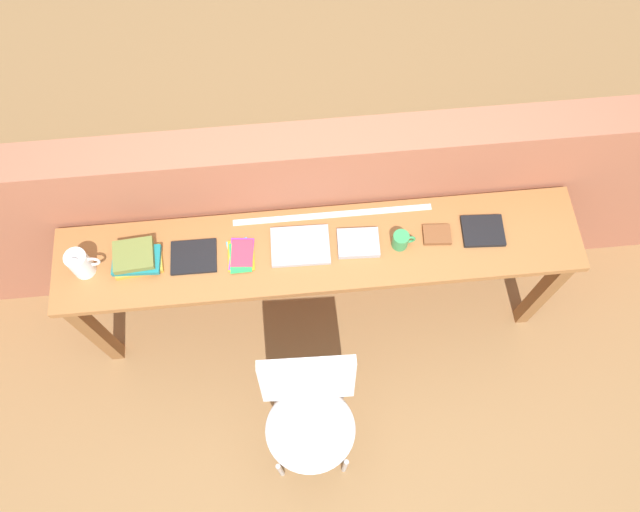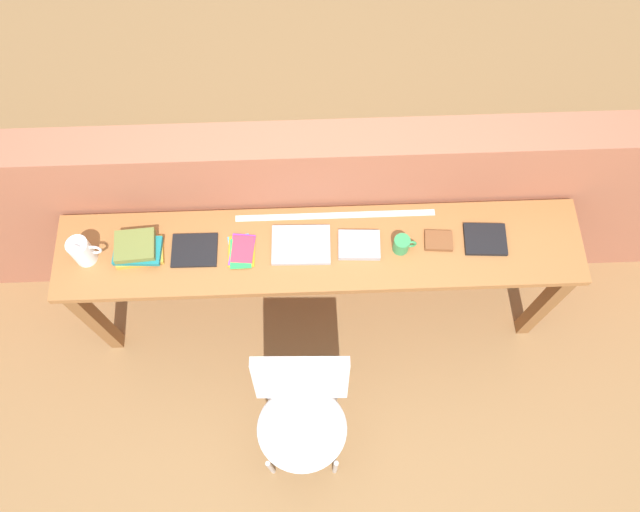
{
  "view_description": "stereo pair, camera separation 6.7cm",
  "coord_description": "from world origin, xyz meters",
  "px_view_note": "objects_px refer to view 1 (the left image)",
  "views": [
    {
      "loc": [
        -0.11,
        -0.92,
        3.55
      ],
      "look_at": [
        0.0,
        0.25,
        0.9
      ],
      "focal_mm": 35.0,
      "sensor_mm": 36.0,
      "label": 1
    },
    {
      "loc": [
        -0.04,
        -0.93,
        3.55
      ],
      "look_at": [
        0.0,
        0.25,
        0.9
      ],
      "focal_mm": 35.0,
      "sensor_mm": 36.0,
      "label": 2
    }
  ],
  "objects_px": {
    "leather_journal_brown": "(437,235)",
    "pamphlet_pile_colourful": "(241,255)",
    "book_stack_leftmost": "(136,259)",
    "book_open_centre": "(300,246)",
    "chair_white_moulded": "(309,412)",
    "book_repair_rightmost": "(483,231)",
    "mug": "(401,240)",
    "pitcher_white": "(80,264)",
    "magazine_cycling": "(194,257)"
  },
  "relations": [
    {
      "from": "pitcher_white",
      "to": "magazine_cycling",
      "type": "bearing_deg",
      "value": 2.05
    },
    {
      "from": "book_stack_leftmost",
      "to": "mug",
      "type": "xyz_separation_m",
      "value": [
        1.23,
        -0.02,
        0.0
      ]
    },
    {
      "from": "book_stack_leftmost",
      "to": "pitcher_white",
      "type": "bearing_deg",
      "value": -176.05
    },
    {
      "from": "mug",
      "to": "pamphlet_pile_colourful",
      "type": "bearing_deg",
      "value": 179.13
    },
    {
      "from": "book_repair_rightmost",
      "to": "pitcher_white",
      "type": "bearing_deg",
      "value": -176.03
    },
    {
      "from": "pamphlet_pile_colourful",
      "to": "magazine_cycling",
      "type": "bearing_deg",
      "value": 177.18
    },
    {
      "from": "book_stack_leftmost",
      "to": "book_open_centre",
      "type": "relative_size",
      "value": 0.84
    },
    {
      "from": "magazine_cycling",
      "to": "mug",
      "type": "xyz_separation_m",
      "value": [
        0.97,
        -0.02,
        0.04
      ]
    },
    {
      "from": "book_open_centre",
      "to": "leather_journal_brown",
      "type": "relative_size",
      "value": 2.12
    },
    {
      "from": "pamphlet_pile_colourful",
      "to": "book_open_centre",
      "type": "relative_size",
      "value": 0.67
    },
    {
      "from": "book_stack_leftmost",
      "to": "magazine_cycling",
      "type": "xyz_separation_m",
      "value": [
        0.26,
        0.0,
        -0.03
      ]
    },
    {
      "from": "pamphlet_pile_colourful",
      "to": "leather_journal_brown",
      "type": "height_order",
      "value": "leather_journal_brown"
    },
    {
      "from": "chair_white_moulded",
      "to": "pitcher_white",
      "type": "height_order",
      "value": "pitcher_white"
    },
    {
      "from": "pitcher_white",
      "to": "leather_journal_brown",
      "type": "xyz_separation_m",
      "value": [
        1.65,
        0.02,
        -0.07
      ]
    },
    {
      "from": "pitcher_white",
      "to": "book_stack_leftmost",
      "type": "height_order",
      "value": "pitcher_white"
    },
    {
      "from": "book_stack_leftmost",
      "to": "book_open_centre",
      "type": "bearing_deg",
      "value": 0.74
    },
    {
      "from": "book_stack_leftmost",
      "to": "pamphlet_pile_colourful",
      "type": "height_order",
      "value": "book_stack_leftmost"
    },
    {
      "from": "book_stack_leftmost",
      "to": "leather_journal_brown",
      "type": "xyz_separation_m",
      "value": [
        1.41,
        0.01,
        -0.03
      ]
    },
    {
      "from": "pamphlet_pile_colourful",
      "to": "chair_white_moulded",
      "type": "bearing_deg",
      "value": -69.61
    },
    {
      "from": "pitcher_white",
      "to": "book_repair_rightmost",
      "type": "height_order",
      "value": "pitcher_white"
    },
    {
      "from": "pitcher_white",
      "to": "chair_white_moulded",
      "type": "bearing_deg",
      "value": -34.97
    },
    {
      "from": "chair_white_moulded",
      "to": "book_open_centre",
      "type": "bearing_deg",
      "value": 88.04
    },
    {
      "from": "pamphlet_pile_colourful",
      "to": "mug",
      "type": "relative_size",
      "value": 1.68
    },
    {
      "from": "pamphlet_pile_colourful",
      "to": "mug",
      "type": "bearing_deg",
      "value": -0.87
    },
    {
      "from": "mug",
      "to": "chair_white_moulded",
      "type": "bearing_deg",
      "value": -126.08
    },
    {
      "from": "book_repair_rightmost",
      "to": "book_open_centre",
      "type": "bearing_deg",
      "value": -176.94
    },
    {
      "from": "book_open_centre",
      "to": "book_repair_rightmost",
      "type": "height_order",
      "value": "same"
    },
    {
      "from": "pamphlet_pile_colourful",
      "to": "book_repair_rightmost",
      "type": "distance_m",
      "value": 1.15
    },
    {
      "from": "pamphlet_pile_colourful",
      "to": "book_open_centre",
      "type": "height_order",
      "value": "book_open_centre"
    },
    {
      "from": "book_open_centre",
      "to": "mug",
      "type": "xyz_separation_m",
      "value": [
        0.47,
        -0.03,
        0.03
      ]
    },
    {
      "from": "mug",
      "to": "book_stack_leftmost",
      "type": "bearing_deg",
      "value": 179.02
    },
    {
      "from": "pamphlet_pile_colourful",
      "to": "book_repair_rightmost",
      "type": "relative_size",
      "value": 0.94
    },
    {
      "from": "pitcher_white",
      "to": "book_open_centre",
      "type": "distance_m",
      "value": 1.0
    },
    {
      "from": "leather_journal_brown",
      "to": "pitcher_white",
      "type": "bearing_deg",
      "value": -174.9
    },
    {
      "from": "pitcher_white",
      "to": "book_open_centre",
      "type": "bearing_deg",
      "value": 1.52
    },
    {
      "from": "pamphlet_pile_colourful",
      "to": "book_repair_rightmost",
      "type": "xyz_separation_m",
      "value": [
        1.15,
        0.02,
        0.0
      ]
    },
    {
      "from": "magazine_cycling",
      "to": "pamphlet_pile_colourful",
      "type": "bearing_deg",
      "value": -2.24
    },
    {
      "from": "leather_journal_brown",
      "to": "pamphlet_pile_colourful",
      "type": "bearing_deg",
      "value": -174.71
    },
    {
      "from": "mug",
      "to": "book_repair_rightmost",
      "type": "bearing_deg",
      "value": 3.99
    },
    {
      "from": "magazine_cycling",
      "to": "chair_white_moulded",
      "type": "bearing_deg",
      "value": -55.19
    },
    {
      "from": "book_stack_leftmost",
      "to": "pamphlet_pile_colourful",
      "type": "distance_m",
      "value": 0.48
    },
    {
      "from": "leather_journal_brown",
      "to": "magazine_cycling",
      "type": "bearing_deg",
      "value": -175.44
    },
    {
      "from": "leather_journal_brown",
      "to": "book_repair_rightmost",
      "type": "xyz_separation_m",
      "value": [
        0.22,
        0.0,
        -0.0
      ]
    },
    {
      "from": "pitcher_white",
      "to": "book_repair_rightmost",
      "type": "bearing_deg",
      "value": 0.72
    },
    {
      "from": "pitcher_white",
      "to": "pamphlet_pile_colourful",
      "type": "distance_m",
      "value": 0.72
    },
    {
      "from": "chair_white_moulded",
      "to": "book_repair_rightmost",
      "type": "height_order",
      "value": "book_repair_rightmost"
    },
    {
      "from": "leather_journal_brown",
      "to": "book_stack_leftmost",
      "type": "bearing_deg",
      "value": -175.44
    },
    {
      "from": "book_repair_rightmost",
      "to": "pamphlet_pile_colourful",
      "type": "bearing_deg",
      "value": -175.93
    },
    {
      "from": "pitcher_white",
      "to": "magazine_cycling",
      "type": "relative_size",
      "value": 0.86
    },
    {
      "from": "chair_white_moulded",
      "to": "pamphlet_pile_colourful",
      "type": "bearing_deg",
      "value": 110.39
    }
  ]
}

